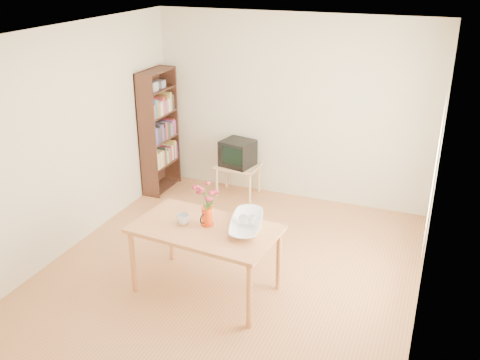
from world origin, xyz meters
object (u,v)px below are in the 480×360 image
at_px(pitcher, 207,217).
at_px(mug, 183,219).
at_px(television, 238,153).
at_px(bowl, 246,207).
at_px(table, 205,234).

height_order(pitcher, mug, pitcher).
bearing_deg(mug, television, -104.03).
distance_m(mug, television, 2.45).
relative_size(pitcher, mug, 1.51).
xyz_separation_m(mug, bowl, (0.62, 0.18, 0.17)).
height_order(table, television, television).
height_order(table, pitcher, pitcher).
relative_size(table, pitcher, 7.38).
bearing_deg(bowl, table, -156.64).
xyz_separation_m(table, television, (-0.61, 2.40, -0.02)).
bearing_deg(table, mug, -170.78).
height_order(bowl, television, bowl).
relative_size(table, bowl, 3.21).
relative_size(pitcher, television, 0.41).
xyz_separation_m(table, bowl, (0.38, 0.17, 0.30)).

